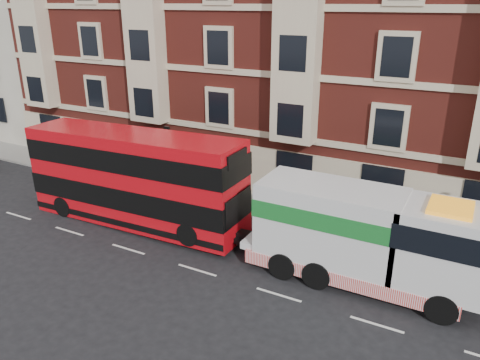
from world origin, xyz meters
name	(u,v)px	position (x,y,z in m)	size (l,w,h in m)	color
ground	(197,270)	(0.00, 0.00, 0.00)	(120.00, 120.00, 0.00)	black
sidewalk	(268,208)	(0.00, 7.50, 0.07)	(90.00, 3.00, 0.15)	slate
victorian_terrace	(329,22)	(0.50, 15.00, 10.07)	(45.00, 12.00, 20.40)	maroon
cream_block	(3,36)	(-30.00, 14.00, 8.34)	(16.00, 10.00, 16.80)	beige
lamp_post_west	(168,156)	(-6.00, 6.20, 2.68)	(0.35, 0.15, 4.35)	black
double_decker_bus	(134,177)	(-5.50, 2.53, 2.67)	(12.45, 2.86, 5.04)	red
tow_truck	(361,236)	(6.56, 2.53, 2.20)	(9.97, 2.95, 4.15)	silver
pedestrian	(162,168)	(-7.88, 7.91, 1.07)	(0.67, 0.44, 1.85)	#192933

